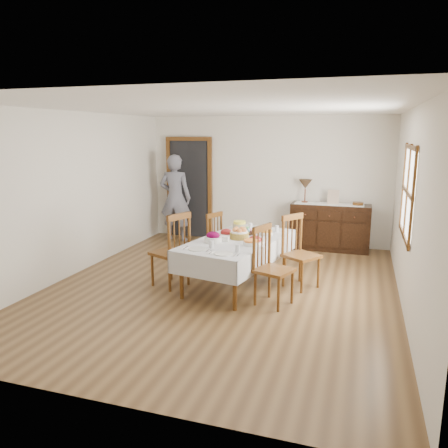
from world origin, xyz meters
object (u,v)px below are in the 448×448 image
(chair_left_near, at_px, (173,249))
(person, at_px, (175,195))
(table_lamp, at_px, (305,185))
(dining_table, at_px, (238,245))
(chair_right_near, at_px, (271,265))
(sideboard, at_px, (330,227))
(chair_left_far, at_px, (209,240))
(chair_right_far, at_px, (299,251))

(chair_left_near, relative_size, person, 0.58)
(chair_left_near, distance_m, table_lamp, 3.36)
(dining_table, xyz_separation_m, table_lamp, (0.65, 2.55, 0.64))
(dining_table, distance_m, table_lamp, 2.71)
(chair_right_near, height_order, table_lamp, table_lamp)
(sideboard, bearing_deg, chair_left_far, -134.86)
(person, bearing_deg, sideboard, 177.65)
(chair_right_near, bearing_deg, table_lamp, 19.41)
(person, bearing_deg, chair_left_far, 122.62)
(chair_right_near, distance_m, chair_right_far, 0.84)
(chair_left_near, height_order, table_lamp, table_lamp)
(chair_right_near, distance_m, person, 3.93)
(dining_table, relative_size, sideboard, 1.49)
(chair_right_near, distance_m, table_lamp, 3.21)
(dining_table, relative_size, chair_right_far, 2.08)
(chair_left_near, xyz_separation_m, person, (-1.12, 2.65, 0.40))
(dining_table, bearing_deg, sideboard, 76.70)
(chair_right_far, relative_size, table_lamp, 2.35)
(chair_right_near, relative_size, person, 0.55)
(chair_left_near, height_order, chair_left_far, chair_left_near)
(chair_left_far, height_order, sideboard, chair_left_far)
(chair_left_near, distance_m, chair_right_far, 1.87)
(chair_left_near, height_order, person, person)
(dining_table, xyz_separation_m, chair_right_near, (0.62, -0.58, -0.09))
(chair_left_near, xyz_separation_m, table_lamp, (1.55, 2.90, 0.69))
(chair_left_near, relative_size, chair_right_near, 1.06)
(chair_left_far, bearing_deg, sideboard, 157.13)
(chair_left_far, distance_m, person, 2.17)
(dining_table, xyz_separation_m, chair_right_far, (0.88, 0.22, -0.08))
(chair_right_near, xyz_separation_m, chair_right_far, (0.26, 0.80, 0.01))
(dining_table, height_order, sideboard, sideboard)
(dining_table, bearing_deg, chair_left_far, 148.14)
(chair_left_far, bearing_deg, table_lamp, 166.60)
(chair_left_far, relative_size, person, 0.50)
(person, bearing_deg, dining_table, 125.03)
(chair_left_far, bearing_deg, chair_left_near, 10.42)
(chair_left_near, height_order, chair_right_near, chair_left_near)
(dining_table, xyz_separation_m, person, (-2.03, 2.30, 0.35))
(table_lamp, bearing_deg, chair_right_near, -90.52)
(chair_right_near, relative_size, sideboard, 0.71)
(chair_right_far, bearing_deg, chair_left_far, 108.88)
(chair_right_far, bearing_deg, table_lamp, 39.85)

